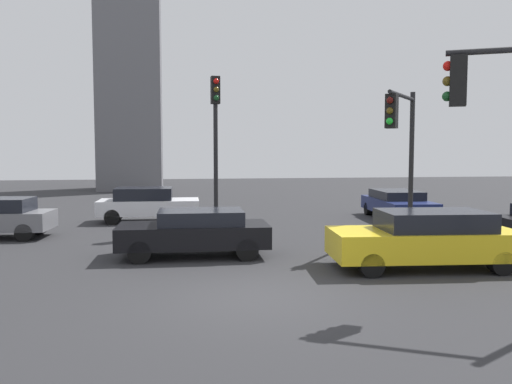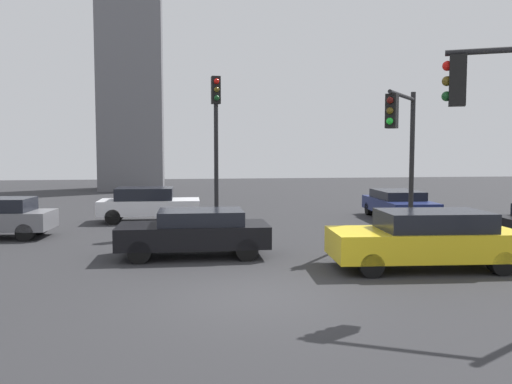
{
  "view_description": "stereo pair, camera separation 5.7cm",
  "coord_description": "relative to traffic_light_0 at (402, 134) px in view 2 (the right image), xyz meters",
  "views": [
    {
      "loc": [
        -1.54,
        -10.41,
        2.97
      ],
      "look_at": [
        0.72,
        4.51,
        1.79
      ],
      "focal_mm": 36.96,
      "sensor_mm": 36.0,
      "label": 1
    },
    {
      "loc": [
        -1.48,
        -10.42,
        2.97
      ],
      "look_at": [
        0.72,
        4.51,
        1.79
      ],
      "focal_mm": 36.96,
      "sensor_mm": 36.0,
      "label": 2
    }
  ],
  "objects": [
    {
      "name": "car_5",
      "position": [
        -8.24,
        6.73,
        -2.74
      ],
      "size": [
        4.19,
        1.92,
        1.43
      ],
      "rotation": [
        0.0,
        0.0,
        -0.02
      ],
      "color": "silver",
      "rests_on": "ground_plane"
    },
    {
      "name": "car_0",
      "position": [
        2.52,
        5.95,
        -2.81
      ],
      "size": [
        2.26,
        4.83,
        1.25
      ],
      "rotation": [
        0.0,
        0.0,
        -1.64
      ],
      "color": "navy",
      "rests_on": "ground_plane"
    },
    {
      "name": "ground_plane",
      "position": [
        -5.49,
        -5.33,
        -3.49
      ],
      "size": [
        92.46,
        92.46,
        0.0
      ],
      "primitive_type": "plane",
      "color": "#2D2D30"
    },
    {
      "name": "car_7",
      "position": [
        -0.8,
        -3.37,
        -2.72
      ],
      "size": [
        4.82,
        2.29,
        1.47
      ],
      "rotation": [
        0.0,
        0.0,
        3.07
      ],
      "color": "yellow",
      "rests_on": "ground_plane"
    },
    {
      "name": "car_3",
      "position": [
        -6.52,
        -0.96,
        -2.78
      ],
      "size": [
        4.23,
        1.94,
        1.31
      ],
      "rotation": [
        0.0,
        0.0,
        3.12
      ],
      "color": "black",
      "rests_on": "ground_plane"
    },
    {
      "name": "traffic_light_0",
      "position": [
        0.0,
        0.0,
        0.0
      ],
      "size": [
        1.88,
        2.32,
        4.93
      ],
      "rotation": [
        0.0,
        0.0,
        -2.24
      ],
      "color": "black",
      "rests_on": "ground_plane"
    },
    {
      "name": "traffic_light_3",
      "position": [
        -5.57,
        3.79,
        0.45
      ],
      "size": [
        0.35,
        0.47,
        5.7
      ],
      "rotation": [
        0.0,
        0.0,
        -1.49
      ],
      "color": "black",
      "rests_on": "ground_plane"
    }
  ]
}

